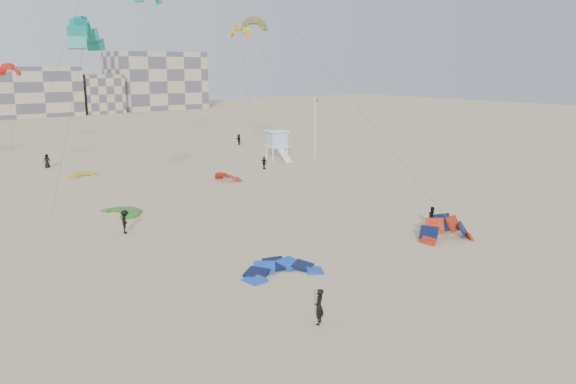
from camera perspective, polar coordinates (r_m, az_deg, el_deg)
ground at (r=31.31m, az=6.58°, el=-10.24°), size 320.00×320.00×0.00m
kite_ground_blue at (r=34.00m, az=-0.64°, el=-8.26°), size 5.48×5.67×1.86m
kite_ground_orange at (r=41.74m, az=15.79°, el=-4.74°), size 5.26×5.15×4.09m
kite_ground_green at (r=49.33m, az=-16.48°, el=-2.11°), size 4.40×4.18×0.77m
kite_ground_red_far at (r=61.34m, az=-6.19°, el=1.19°), size 4.03×3.92×2.90m
kite_ground_yellow at (r=67.22m, az=-20.02°, el=1.50°), size 3.76×3.94×1.50m
kitesurfer_main at (r=27.46m, az=3.18°, el=-11.55°), size 0.77×0.74×1.78m
kitesurfer_b at (r=44.36m, az=14.47°, el=-2.51°), size 0.99×0.90×1.66m
kitesurfer_c at (r=43.27m, az=-16.22°, el=-2.92°), size 1.10×1.32×1.78m
kitesurfer_d at (r=67.51m, az=-2.44°, el=2.98°), size 0.61×0.98×1.56m
kitesurfer_e at (r=74.36m, az=-23.29°, el=2.91°), size 0.95×0.74×1.70m
kitesurfer_f at (r=89.09m, az=-5.02°, el=5.34°), size 0.71×1.59×1.66m
kite_fly_teal_a at (r=44.46m, az=-19.89°, el=14.56°), size 5.92×5.92×14.63m
kite_fly_olive at (r=71.37m, az=-3.55°, el=16.54°), size 4.63×11.74×17.34m
kite_fly_yellow at (r=79.79m, az=-4.93°, el=15.92°), size 9.93×10.54×16.87m
kite_fly_red at (r=86.83m, az=-26.45°, el=10.97°), size 4.55×10.86×11.62m
lifeguard_tower_near at (r=74.67m, az=-1.13°, el=4.80°), size 3.25×5.56×3.85m
flagpole at (r=73.12m, az=2.76°, el=6.55°), size 0.68×0.10×8.32m
condo_mid at (r=153.63m, az=-26.69°, el=9.07°), size 32.00×16.00×12.00m
condo_east at (r=167.97m, az=-13.23°, el=10.94°), size 26.00×14.00×16.00m
condo_fill_right at (r=157.60m, az=-18.58°, el=9.44°), size 10.00×10.00×10.00m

